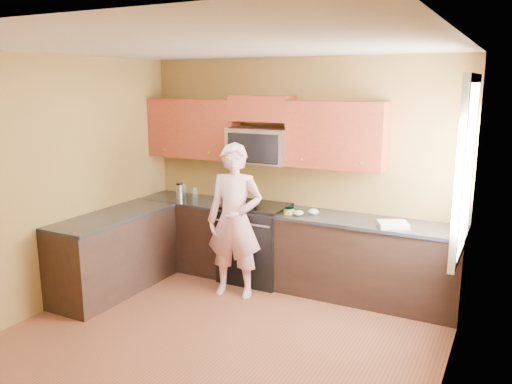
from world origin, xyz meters
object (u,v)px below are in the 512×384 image
Objects in this scene: woman at (235,221)px; butter_tub at (289,214)px; microwave at (260,163)px; travel_mug at (180,198)px; frying_pan at (247,206)px; stove at (256,242)px.

butter_tub is at bearing 28.64° from woman.
microwave is at bearing 153.98° from butter_tub.
butter_tub is at bearing -4.35° from travel_mug.
woman reaches higher than microwave.
microwave is 0.55m from frying_pan.
woman reaches higher than frying_pan.
woman is at bearing -89.17° from stove.
microwave is 0.77m from butter_tub.
stove is 0.54× the size of woman.
frying_pan is (-0.07, 0.42, 0.07)m from woman.
frying_pan is 3.25× the size of butter_tub.
stove is 0.49m from frying_pan.
stove is at bearing -0.24° from travel_mug.
microwave is at bearing 83.31° from frying_pan.
travel_mug is at bearing 175.65° from butter_tub.
woman reaches higher than travel_mug.
stove is 0.98m from microwave.
butter_tub is 1.63m from travel_mug.
stove is at bearing 79.89° from woman.
butter_tub is at bearing 7.53° from frying_pan.
woman is at bearing -25.10° from travel_mug.
stove is 1.21m from travel_mug.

